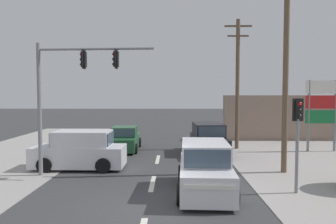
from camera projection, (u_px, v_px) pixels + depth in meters
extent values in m
plane|color=#3A3A3D|center=(147.00, 209.00, 10.61)|extent=(140.00, 140.00, 0.00)
cube|color=silver|center=(152.00, 183.00, 13.61)|extent=(0.20, 2.40, 0.01)
cube|color=silver|center=(158.00, 159.00, 18.60)|extent=(0.20, 2.40, 0.01)
cylinder|color=brown|center=(286.00, 59.00, 15.19)|extent=(0.26, 0.26, 10.68)
cylinder|color=brown|center=(237.00, 85.00, 21.96)|extent=(0.26, 0.26, 8.67)
cube|color=brown|center=(238.00, 26.00, 21.74)|extent=(1.80, 0.12, 0.11)
cube|color=brown|center=(238.00, 36.00, 21.78)|extent=(1.40, 0.12, 0.10)
cylinder|color=slate|center=(40.00, 110.00, 14.76)|extent=(0.18, 0.18, 6.00)
cylinder|color=slate|center=(95.00, 49.00, 14.40)|extent=(5.20, 0.45, 0.11)
cube|color=black|center=(84.00, 59.00, 14.47)|extent=(0.22, 0.27, 0.68)
cube|color=black|center=(84.00, 59.00, 14.47)|extent=(0.07, 0.44, 0.84)
sphere|color=red|center=(81.00, 54.00, 14.46)|extent=(0.13, 0.13, 0.13)
sphere|color=black|center=(81.00, 59.00, 14.47)|extent=(0.13, 0.13, 0.13)
sphere|color=black|center=(81.00, 64.00, 14.49)|extent=(0.13, 0.13, 0.13)
cube|color=black|center=(116.00, 59.00, 14.35)|extent=(0.22, 0.27, 0.68)
cube|color=black|center=(116.00, 59.00, 14.35)|extent=(0.07, 0.44, 0.84)
sphere|color=red|center=(113.00, 54.00, 14.35)|extent=(0.13, 0.13, 0.13)
sphere|color=black|center=(113.00, 59.00, 14.36)|extent=(0.13, 0.13, 0.13)
sphere|color=black|center=(114.00, 64.00, 14.37)|extent=(0.13, 0.13, 0.13)
cylinder|color=slate|center=(297.00, 156.00, 12.17)|extent=(0.12, 0.12, 2.80)
cube|color=black|center=(298.00, 110.00, 12.07)|extent=(0.30, 0.25, 0.68)
cube|color=black|center=(298.00, 110.00, 12.07)|extent=(0.44, 0.13, 0.84)
sphere|color=red|center=(300.00, 104.00, 11.94)|extent=(0.13, 0.13, 0.13)
sphere|color=black|center=(300.00, 110.00, 11.96)|extent=(0.13, 0.13, 0.13)
sphere|color=black|center=(300.00, 116.00, 11.97)|extent=(0.13, 0.13, 0.13)
cylinder|color=slate|center=(309.00, 116.00, 21.01)|extent=(0.16, 0.16, 4.60)
cylinder|color=slate|center=(335.00, 116.00, 20.99)|extent=(0.16, 0.16, 4.60)
cube|color=silver|center=(323.00, 87.00, 20.89)|extent=(2.10, 0.14, 0.84)
cube|color=red|center=(322.00, 102.00, 20.95)|extent=(2.10, 0.14, 0.84)
cube|color=#196B38|center=(322.00, 117.00, 21.00)|extent=(2.10, 0.14, 0.84)
cube|color=gray|center=(298.00, 118.00, 26.34)|extent=(12.00, 1.00, 3.60)
cube|color=black|center=(209.00, 144.00, 20.19)|extent=(2.06, 4.59, 1.00)
cube|color=black|center=(208.00, 129.00, 20.34)|extent=(1.85, 2.78, 0.76)
cube|color=#384756|center=(212.00, 132.00, 18.98)|extent=(1.58, 0.14, 0.65)
cube|color=#384756|center=(205.00, 127.00, 21.71)|extent=(1.55, 0.14, 0.61)
cube|color=white|center=(215.00, 146.00, 17.92)|extent=(1.56, 0.12, 0.14)
cylinder|color=black|center=(228.00, 152.00, 18.85)|extent=(0.26, 0.73, 0.72)
cylinder|color=black|center=(197.00, 152.00, 18.78)|extent=(0.26, 0.73, 0.72)
cylinder|color=black|center=(219.00, 145.00, 21.63)|extent=(0.26, 0.73, 0.72)
cylinder|color=black|center=(191.00, 145.00, 21.57)|extent=(0.26, 0.73, 0.72)
cube|color=silver|center=(205.00, 176.00, 12.33)|extent=(2.01, 4.57, 1.00)
cube|color=silver|center=(205.00, 152.00, 12.48)|extent=(1.82, 2.76, 0.76)
cube|color=#384756|center=(207.00, 159.00, 11.11)|extent=(1.58, 0.12, 0.65)
cube|color=#384756|center=(203.00, 146.00, 13.85)|extent=(1.55, 0.12, 0.61)
cube|color=white|center=(210.00, 187.00, 10.05)|extent=(1.56, 0.10, 0.14)
cylinder|color=black|center=(235.00, 195.00, 10.91)|extent=(0.25, 0.73, 0.72)
cylinder|color=black|center=(180.00, 194.00, 11.00)|extent=(0.25, 0.73, 0.72)
cylinder|color=black|center=(225.00, 174.00, 13.69)|extent=(0.25, 0.73, 0.72)
cylinder|color=black|center=(181.00, 174.00, 13.78)|extent=(0.25, 0.73, 0.72)
cube|color=#235633|center=(125.00, 142.00, 21.67)|extent=(1.74, 4.21, 0.80)
cube|color=#235633|center=(125.00, 131.00, 21.58)|extent=(1.58, 1.91, 0.62)
cube|color=#384756|center=(127.00, 130.00, 22.55)|extent=(1.44, 0.07, 0.53)
cube|color=#384756|center=(123.00, 133.00, 20.61)|extent=(1.40, 0.07, 0.50)
cube|color=white|center=(129.00, 135.00, 23.78)|extent=(1.45, 0.05, 0.14)
cylinder|color=black|center=(115.00, 142.00, 22.99)|extent=(0.20, 0.64, 0.64)
cylinder|color=black|center=(140.00, 142.00, 22.98)|extent=(0.20, 0.64, 0.64)
cylinder|color=black|center=(108.00, 148.00, 20.39)|extent=(0.20, 0.64, 0.64)
cylinder|color=black|center=(136.00, 148.00, 20.38)|extent=(0.20, 0.64, 0.64)
cube|color=silver|center=(79.00, 156.00, 16.28)|extent=(4.51, 1.86, 1.00)
cube|color=silver|center=(83.00, 138.00, 16.22)|extent=(2.71, 1.73, 0.76)
cube|color=#384756|center=(55.00, 138.00, 16.25)|extent=(0.07, 1.58, 0.65)
cube|color=#384756|center=(110.00, 138.00, 16.20)|extent=(0.07, 1.55, 0.61)
cube|color=white|center=(34.00, 151.00, 16.30)|extent=(0.05, 1.56, 0.14)
cylinder|color=black|center=(44.00, 165.00, 15.40)|extent=(0.72, 0.22, 0.72)
cylinder|color=black|center=(58.00, 158.00, 17.24)|extent=(0.72, 0.22, 0.72)
cylinder|color=black|center=(103.00, 166.00, 15.35)|extent=(0.72, 0.22, 0.72)
cylinder|color=black|center=(111.00, 158.00, 17.19)|extent=(0.72, 0.22, 0.72)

